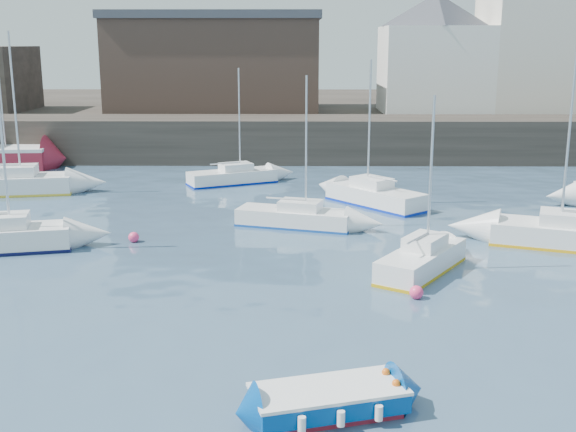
{
  "coord_description": "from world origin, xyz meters",
  "views": [
    {
      "loc": [
        0.26,
        -15.45,
        8.14
      ],
      "look_at": [
        0.0,
        12.0,
        1.5
      ],
      "focal_mm": 45.0,
      "sensor_mm": 36.0,
      "label": 1
    }
  ],
  "objects_px": {
    "sailboat_f": "(375,196)",
    "blue_dinghy": "(328,399)",
    "sailboat_b": "(295,217)",
    "sailboat_c": "(422,260)",
    "sailboat_e": "(10,184)",
    "buoy_mid": "(416,298)",
    "sailboat_d": "(576,235)",
    "buoy_far": "(134,242)",
    "sailboat_h": "(233,176)"
  },
  "relations": [
    {
      "from": "buoy_mid",
      "to": "buoy_far",
      "type": "relative_size",
      "value": 1.02
    },
    {
      "from": "sailboat_f",
      "to": "sailboat_h",
      "type": "distance_m",
      "value": 9.67
    },
    {
      "from": "sailboat_e",
      "to": "buoy_mid",
      "type": "bearing_deg",
      "value": -39.95
    },
    {
      "from": "sailboat_c",
      "to": "sailboat_f",
      "type": "bearing_deg",
      "value": 92.68
    },
    {
      "from": "sailboat_e",
      "to": "sailboat_f",
      "type": "bearing_deg",
      "value": -7.72
    },
    {
      "from": "sailboat_d",
      "to": "sailboat_c",
      "type": "bearing_deg",
      "value": -153.81
    },
    {
      "from": "sailboat_e",
      "to": "sailboat_h",
      "type": "height_order",
      "value": "sailboat_e"
    },
    {
      "from": "sailboat_b",
      "to": "buoy_far",
      "type": "bearing_deg",
      "value": -158.34
    },
    {
      "from": "sailboat_d",
      "to": "blue_dinghy",
      "type": "bearing_deg",
      "value": -128.03
    },
    {
      "from": "sailboat_h",
      "to": "buoy_mid",
      "type": "bearing_deg",
      "value": -68.64
    },
    {
      "from": "sailboat_f",
      "to": "buoy_far",
      "type": "relative_size",
      "value": 16.34
    },
    {
      "from": "sailboat_e",
      "to": "sailboat_c",
      "type": "bearing_deg",
      "value": -34.07
    },
    {
      "from": "sailboat_f",
      "to": "sailboat_b",
      "type": "bearing_deg",
      "value": -132.98
    },
    {
      "from": "sailboat_b",
      "to": "sailboat_e",
      "type": "xyz_separation_m",
      "value": [
        -15.69,
        7.03,
        0.13
      ]
    },
    {
      "from": "blue_dinghy",
      "to": "buoy_mid",
      "type": "height_order",
      "value": "blue_dinghy"
    },
    {
      "from": "sailboat_e",
      "to": "buoy_far",
      "type": "relative_size",
      "value": 19.52
    },
    {
      "from": "sailboat_b",
      "to": "sailboat_c",
      "type": "bearing_deg",
      "value": -55.55
    },
    {
      "from": "blue_dinghy",
      "to": "buoy_far",
      "type": "bearing_deg",
      "value": 117.68
    },
    {
      "from": "sailboat_f",
      "to": "sailboat_d",
      "type": "bearing_deg",
      "value": -46.2
    },
    {
      "from": "sailboat_d",
      "to": "buoy_mid",
      "type": "xyz_separation_m",
      "value": [
        -7.47,
        -6.1,
        -0.52
      ]
    },
    {
      "from": "sailboat_b",
      "to": "sailboat_h",
      "type": "xyz_separation_m",
      "value": [
        -3.7,
        10.13,
        -0.0
      ]
    },
    {
      "from": "sailboat_c",
      "to": "buoy_far",
      "type": "xyz_separation_m",
      "value": [
        -11.33,
        3.99,
        -0.48
      ]
    },
    {
      "from": "sailboat_b",
      "to": "sailboat_c",
      "type": "distance_m",
      "value": 8.09
    },
    {
      "from": "sailboat_e",
      "to": "buoy_mid",
      "type": "height_order",
      "value": "sailboat_e"
    },
    {
      "from": "sailboat_e",
      "to": "buoy_far",
      "type": "height_order",
      "value": "sailboat_e"
    },
    {
      "from": "sailboat_b",
      "to": "sailboat_d",
      "type": "bearing_deg",
      "value": -16.16
    },
    {
      "from": "sailboat_f",
      "to": "blue_dinghy",
      "type": "bearing_deg",
      "value": -98.87
    },
    {
      "from": "blue_dinghy",
      "to": "sailboat_c",
      "type": "height_order",
      "value": "sailboat_c"
    },
    {
      "from": "sailboat_d",
      "to": "buoy_mid",
      "type": "distance_m",
      "value": 9.66
    },
    {
      "from": "sailboat_c",
      "to": "sailboat_e",
      "type": "distance_m",
      "value": 24.46
    },
    {
      "from": "buoy_far",
      "to": "blue_dinghy",
      "type": "bearing_deg",
      "value": -62.32
    },
    {
      "from": "blue_dinghy",
      "to": "sailboat_h",
      "type": "relative_size",
      "value": 0.56
    },
    {
      "from": "sailboat_e",
      "to": "buoy_mid",
      "type": "relative_size",
      "value": 19.14
    },
    {
      "from": "sailboat_d",
      "to": "sailboat_e",
      "type": "relative_size",
      "value": 0.99
    },
    {
      "from": "blue_dinghy",
      "to": "sailboat_f",
      "type": "bearing_deg",
      "value": 81.13
    },
    {
      "from": "sailboat_e",
      "to": "sailboat_f",
      "type": "xyz_separation_m",
      "value": [
        19.75,
        -2.68,
        -0.05
      ]
    },
    {
      "from": "blue_dinghy",
      "to": "sailboat_e",
      "type": "bearing_deg",
      "value": 124.39
    },
    {
      "from": "buoy_mid",
      "to": "sailboat_e",
      "type": "bearing_deg",
      "value": 140.05
    },
    {
      "from": "sailboat_f",
      "to": "buoy_far",
      "type": "distance_m",
      "value": 12.91
    },
    {
      "from": "buoy_far",
      "to": "sailboat_f",
      "type": "bearing_deg",
      "value": 33.06
    },
    {
      "from": "blue_dinghy",
      "to": "sailboat_f",
      "type": "height_order",
      "value": "sailboat_f"
    },
    {
      "from": "blue_dinghy",
      "to": "sailboat_d",
      "type": "bearing_deg",
      "value": 51.97
    },
    {
      "from": "sailboat_f",
      "to": "buoy_far",
      "type": "bearing_deg",
      "value": -146.94
    },
    {
      "from": "sailboat_h",
      "to": "blue_dinghy",
      "type": "bearing_deg",
      "value": -80.71
    },
    {
      "from": "sailboat_c",
      "to": "sailboat_d",
      "type": "xyz_separation_m",
      "value": [
        6.84,
        3.36,
        0.04
      ]
    },
    {
      "from": "sailboat_e",
      "to": "sailboat_f",
      "type": "relative_size",
      "value": 1.19
    },
    {
      "from": "sailboat_b",
      "to": "sailboat_d",
      "type": "relative_size",
      "value": 0.78
    },
    {
      "from": "sailboat_c",
      "to": "buoy_mid",
      "type": "height_order",
      "value": "sailboat_c"
    },
    {
      "from": "buoy_far",
      "to": "sailboat_d",
      "type": "bearing_deg",
      "value": -1.97
    },
    {
      "from": "sailboat_d",
      "to": "buoy_far",
      "type": "height_order",
      "value": "sailboat_d"
    }
  ]
}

